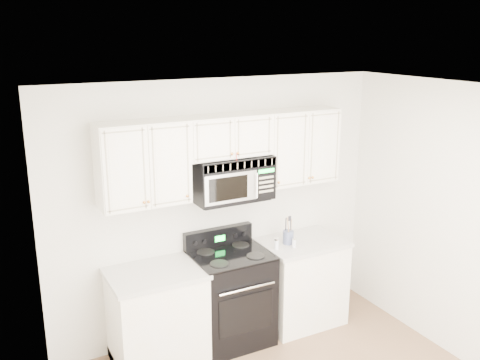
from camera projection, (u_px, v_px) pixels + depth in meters
room at (323, 277)px, 3.87m from camera, size 3.51×3.51×2.61m
base_cabinet_left at (157, 320)px, 4.97m from camera, size 0.86×0.65×0.92m
base_cabinet_right at (300, 284)px, 5.69m from camera, size 0.86×0.65×0.92m
range at (230, 296)px, 5.30m from camera, size 0.74×0.67×1.11m
upper_cabinets at (226, 150)px, 5.06m from camera, size 2.44×0.37×0.75m
microwave at (232, 178)px, 5.12m from camera, size 0.76×0.43×0.42m
utensil_crock at (288, 237)px, 5.46m from camera, size 0.11×0.11×0.30m
shaker_salt at (277, 244)px, 5.33m from camera, size 0.05×0.05×0.11m
shaker_pepper at (294, 242)px, 5.37m from camera, size 0.04×0.04×0.10m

